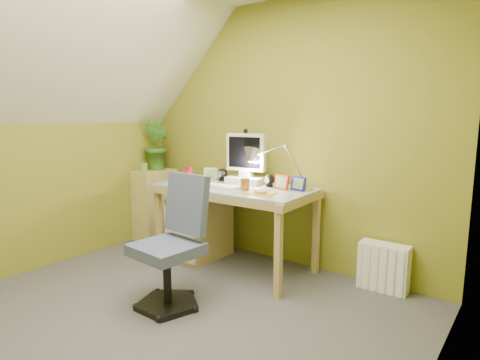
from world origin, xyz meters
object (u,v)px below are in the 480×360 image
Objects in this scene: potted_plant at (157,145)px; radiator at (384,267)px; monitor at (246,157)px; desk_lamp at (289,156)px; side_ledge at (155,204)px; task_chair at (166,248)px; desk at (234,227)px.

potted_plant reaches higher than radiator.
radiator is at bearing -1.27° from monitor.
monitor is at bearing 174.87° from desk_lamp.
monitor is 1.24m from potted_plant.
side_ledge is 2.51m from radiator.
task_chair is at bearing -39.81° from potted_plant.
task_chair is at bearing -85.94° from desk.
desk_lamp is at bearing -171.33° from radiator.
desk_lamp is at bearing 76.30° from task_chair.
desk_lamp is (0.45, 0.00, 0.04)m from monitor.
monitor is 0.89× the size of potted_plant.
monitor is 0.45m from desk_lamp.
monitor is 0.87× the size of desk_lamp.
desk is at bearing -97.64° from monitor.
desk is 1.58× the size of task_chair.
desk_lamp is at bearing -0.68° from potted_plant.
desk_lamp is at bearing -7.64° from monitor.
desk_lamp is 0.73× the size of side_ledge.
radiator is at bearing 12.29° from desk.
potted_plant is 0.62× the size of task_chair.
desk is 2.56× the size of potted_plant.
task_chair is at bearing -113.02° from desk_lamp.
task_chair is 1.71m from radiator.
side_ledge is (-1.25, -0.03, -0.61)m from monitor.
potted_plant is (-1.69, 0.02, 0.01)m from desk_lamp.
desk is 3.70× the size of radiator.
desk is 1.26m from side_ledge.
potted_plant is (0.01, 0.05, 0.66)m from side_ledge.
monitor is 0.55× the size of task_chair.
side_ledge is at bearing 175.88° from desk_lamp.
desk_lamp reaches higher than side_ledge.
radiator is at bearing 4.76° from desk_lamp.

